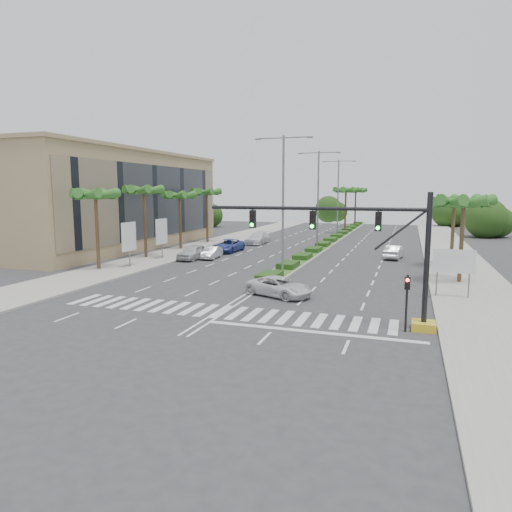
{
  "coord_description": "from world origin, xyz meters",
  "views": [
    {
      "loc": [
        10.55,
        -24.78,
        7.21
      ],
      "look_at": [
        1.05,
        3.46,
        3.0
      ],
      "focal_mm": 32.0,
      "sensor_mm": 36.0,
      "label": 1
    }
  ],
  "objects_px": {
    "car_crossing": "(279,287)",
    "car_right": "(394,252)",
    "car_parked_a": "(193,252)",
    "car_parked_c": "(228,246)",
    "car_parked_d": "(258,238)",
    "car_parked_b": "(212,253)"
  },
  "relations": [
    {
      "from": "car_parked_d",
      "to": "car_parked_c",
      "type": "bearing_deg",
      "value": -91.8
    },
    {
      "from": "car_right",
      "to": "car_parked_c",
      "type": "bearing_deg",
      "value": 9.09
    },
    {
      "from": "car_parked_b",
      "to": "car_right",
      "type": "relative_size",
      "value": 0.87
    },
    {
      "from": "car_parked_d",
      "to": "car_right",
      "type": "height_order",
      "value": "car_parked_d"
    },
    {
      "from": "car_parked_a",
      "to": "car_parked_d",
      "type": "height_order",
      "value": "car_parked_d"
    },
    {
      "from": "car_parked_c",
      "to": "car_crossing",
      "type": "distance_m",
      "value": 23.97
    },
    {
      "from": "car_parked_a",
      "to": "car_parked_b",
      "type": "relative_size",
      "value": 1.2
    },
    {
      "from": "car_parked_d",
      "to": "car_right",
      "type": "relative_size",
      "value": 1.24
    },
    {
      "from": "car_parked_b",
      "to": "car_crossing",
      "type": "bearing_deg",
      "value": -56.95
    },
    {
      "from": "car_parked_d",
      "to": "car_crossing",
      "type": "xyz_separation_m",
      "value": [
        11.46,
        -29.97,
        -0.14
      ]
    },
    {
      "from": "car_parked_a",
      "to": "car_parked_c",
      "type": "distance_m",
      "value": 6.99
    },
    {
      "from": "car_parked_b",
      "to": "car_parked_d",
      "type": "distance_m",
      "value": 14.97
    },
    {
      "from": "car_parked_b",
      "to": "car_parked_c",
      "type": "height_order",
      "value": "car_parked_c"
    },
    {
      "from": "car_parked_c",
      "to": "car_parked_d",
      "type": "distance_m",
      "value": 9.36
    },
    {
      "from": "car_parked_c",
      "to": "car_parked_a",
      "type": "bearing_deg",
      "value": -98.4
    },
    {
      "from": "car_parked_d",
      "to": "car_crossing",
      "type": "height_order",
      "value": "car_parked_d"
    },
    {
      "from": "car_parked_b",
      "to": "car_parked_c",
      "type": "xyz_separation_m",
      "value": [
        -0.39,
        5.63,
        0.12
      ]
    },
    {
      "from": "car_parked_c",
      "to": "car_crossing",
      "type": "xyz_separation_m",
      "value": [
        12.19,
        -20.64,
        -0.1
      ]
    },
    {
      "from": "car_parked_b",
      "to": "car_right",
      "type": "distance_m",
      "value": 19.77
    },
    {
      "from": "car_parked_b",
      "to": "car_parked_d",
      "type": "relative_size",
      "value": 0.7
    },
    {
      "from": "car_crossing",
      "to": "car_right",
      "type": "relative_size",
      "value": 1.07
    },
    {
      "from": "car_crossing",
      "to": "car_right",
      "type": "bearing_deg",
      "value": 3.67
    }
  ]
}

